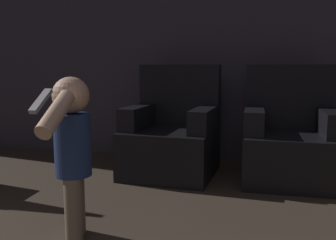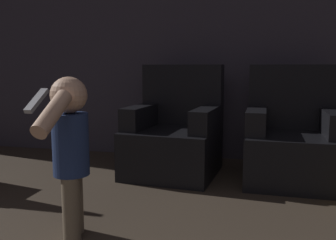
{
  "view_description": "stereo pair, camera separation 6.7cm",
  "coord_description": "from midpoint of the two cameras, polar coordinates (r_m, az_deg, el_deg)",
  "views": [
    {
      "loc": [
        0.4,
        0.53,
        0.98
      ],
      "look_at": [
        -0.12,
        3.1,
        0.6
      ],
      "focal_mm": 40.0,
      "sensor_mm": 36.0,
      "label": 1
    },
    {
      "loc": [
        0.47,
        0.55,
        0.98
      ],
      "look_at": [
        -0.12,
        3.1,
        0.6
      ],
      "focal_mm": 40.0,
      "sensor_mm": 36.0,
      "label": 2
    }
  ],
  "objects": [
    {
      "name": "wall_back",
      "position": [
        4.0,
        5.38,
        12.83
      ],
      "size": [
        8.4,
        0.05,
        2.6
      ],
      "color": "#3D3842",
      "rests_on": "ground_plane"
    },
    {
      "name": "armchair_left",
      "position": [
        3.43,
        0.13,
        -2.51
      ],
      "size": [
        0.84,
        0.86,
        0.99
      ],
      "rotation": [
        0.0,
        0.0,
        -0.1
      ],
      "color": "black",
      "rests_on": "ground_plane"
    },
    {
      "name": "armchair_right",
      "position": [
        3.38,
        17.54,
        -3.04
      ],
      "size": [
        0.79,
        0.81,
        0.99
      ],
      "rotation": [
        0.0,
        0.0,
        -0.03
      ],
      "color": "black",
      "rests_on": "ground_plane"
    },
    {
      "name": "person_toddler",
      "position": [
        2.15,
        -15.3,
        -3.71
      ],
      "size": [
        0.2,
        0.61,
        0.92
      ],
      "rotation": [
        0.0,
        0.0,
        1.89
      ],
      "color": "brown",
      "rests_on": "ground_plane"
    }
  ]
}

